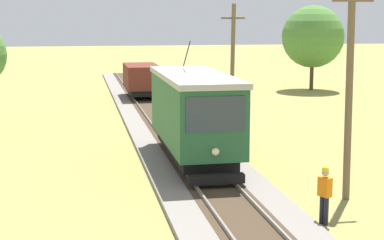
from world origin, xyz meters
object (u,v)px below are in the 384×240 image
object	(u,v)px
gravel_pile	(198,87)
tree_right_far	(313,37)
utility_pole_mid	(232,62)
red_tram	(194,113)
track_worker	(325,192)
freight_car	(142,79)
utility_pole_near_tram	(349,85)

from	to	relation	value
gravel_pile	tree_right_far	world-z (taller)	tree_right_far
tree_right_far	utility_pole_mid	bearing A→B (deg)	-126.64
utility_pole_mid	tree_right_far	distance (m)	17.98
red_tram	track_worker	xyz separation A→B (m)	(2.41, -7.93, -1.21)
utility_pole_mid	freight_car	bearing A→B (deg)	110.73
utility_pole_near_tram	utility_pole_mid	size ratio (longest dim) A/B	1.09
red_tram	tree_right_far	size ratio (longest dim) A/B	1.20
gravel_pile	track_worker	world-z (taller)	track_worker
utility_pole_mid	red_tram	bearing A→B (deg)	-113.12
red_tram	utility_pole_near_tram	distance (m)	7.17
red_tram	tree_right_far	bearing A→B (deg)	58.37
utility_pole_mid	gravel_pile	size ratio (longest dim) A/B	3.02
red_tram	gravel_pile	distance (m)	23.45
red_tram	gravel_pile	xyz separation A→B (m)	(4.75, 22.91, -1.56)
gravel_pile	tree_right_far	distance (m)	10.91
utility_pole_mid	track_worker	distance (m)	17.94
utility_pole_near_tram	tree_right_far	xyz separation A→B (m)	(10.71, 29.73, 0.66)
red_tram	freight_car	distance (m)	20.74
utility_pole_near_tram	freight_car	bearing A→B (deg)	98.98
utility_pole_near_tram	track_worker	size ratio (longest dim) A/B	4.22
freight_car	utility_pole_near_tram	bearing A→B (deg)	-81.02
gravel_pile	track_worker	xyz separation A→B (m)	(-2.34, -30.84, 0.35)
utility_pole_near_tram	gravel_pile	distance (m)	28.69
freight_car	utility_pole_mid	world-z (taller)	utility_pole_mid
red_tram	utility_pole_mid	size ratio (longest dim) A/B	1.24
gravel_pile	tree_right_far	size ratio (longest dim) A/B	0.32
gravel_pile	red_tram	bearing A→B (deg)	-101.72
track_worker	red_tram	bearing A→B (deg)	-96.21
utility_pole_near_tram	tree_right_far	size ratio (longest dim) A/B	1.05
freight_car	gravel_pile	bearing A→B (deg)	24.55
red_tram	tree_right_far	xyz separation A→B (m)	(14.87, 24.14, 2.33)
utility_pole_near_tram	tree_right_far	world-z (taller)	utility_pole_near_tram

